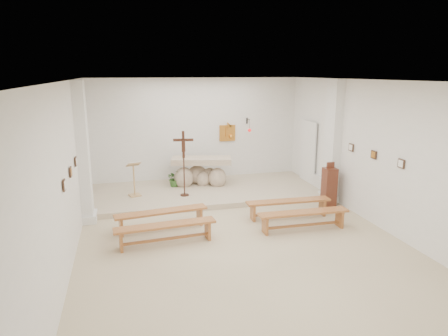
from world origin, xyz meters
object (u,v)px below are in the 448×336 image
object	(u,v)px
bench_left_front	(161,215)
bench_left_second	(166,229)
bench_right_second	(303,216)
donation_pedestal	(329,187)
altar	(201,173)
lectern	(134,179)
bench_right_front	(288,204)
crucifix_stand	(184,159)

from	to	relation	value
bench_left_front	bench_left_second	world-z (taller)	same
bench_left_second	bench_right_second	xyz separation A→B (m)	(3.26, 0.00, 0.00)
donation_pedestal	bench_right_second	bearing A→B (deg)	-134.99
altar	bench_left_front	world-z (taller)	altar
donation_pedestal	bench_left_front	bearing A→B (deg)	-172.99
donation_pedestal	lectern	bearing A→B (deg)	161.06
lectern	donation_pedestal	world-z (taller)	donation_pedestal
altar	donation_pedestal	distance (m)	4.04
lectern	bench_right_front	bearing A→B (deg)	-48.46
lectern	bench_left_second	world-z (taller)	lectern
altar	bench_left_second	world-z (taller)	altar
altar	donation_pedestal	world-z (taller)	donation_pedestal
donation_pedestal	bench_left_front	world-z (taller)	donation_pedestal
altar	bench_left_front	bearing A→B (deg)	-103.92
crucifix_stand	bench_right_front	xyz separation A→B (m)	(2.38, -2.06, -0.90)
bench_left_front	bench_left_second	bearing A→B (deg)	-97.80
altar	donation_pedestal	xyz separation A→B (m)	(3.16, -2.51, 0.03)
bench_right_second	donation_pedestal	bearing A→B (deg)	46.21
crucifix_stand	bench_right_second	distance (m)	3.90
altar	lectern	bearing A→B (deg)	-148.32
crucifix_stand	bench_right_front	size ratio (longest dim) A/B	0.86
altar	bench_right_front	world-z (taller)	altar
donation_pedestal	bench_right_second	distance (m)	2.10
bench_right_second	bench_left_front	bearing A→B (deg)	165.86
donation_pedestal	bench_right_second	world-z (taller)	donation_pedestal
altar	bench_right_second	size ratio (longest dim) A/B	0.90
lectern	bench_right_second	xyz separation A→B (m)	(3.79, -3.27, -0.31)
crucifix_stand	bench_left_front	size ratio (longest dim) A/B	0.85
bench_right_second	altar	bearing A→B (deg)	114.00
bench_left_second	lectern	bearing A→B (deg)	94.80
bench_left_second	bench_right_second	distance (m)	3.26
altar	crucifix_stand	bearing A→B (deg)	-110.90
bench_right_front	bench_right_second	bearing A→B (deg)	-87.99
bench_left_second	bench_left_front	bearing A→B (deg)	85.46
bench_right_front	crucifix_stand	bearing A→B (deg)	141.12
lectern	bench_right_second	size ratio (longest dim) A/B	0.47
crucifix_stand	donation_pedestal	size ratio (longest dim) A/B	1.51
bench_left_front	bench_left_second	xyz separation A→B (m)	(0.00, -0.89, 0.00)
crucifix_stand	donation_pedestal	bearing A→B (deg)	-12.09
altar	crucifix_stand	distance (m)	1.45
bench_right_front	lectern	bearing A→B (deg)	149.84
altar	bench_right_second	bearing A→B (deg)	-54.17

